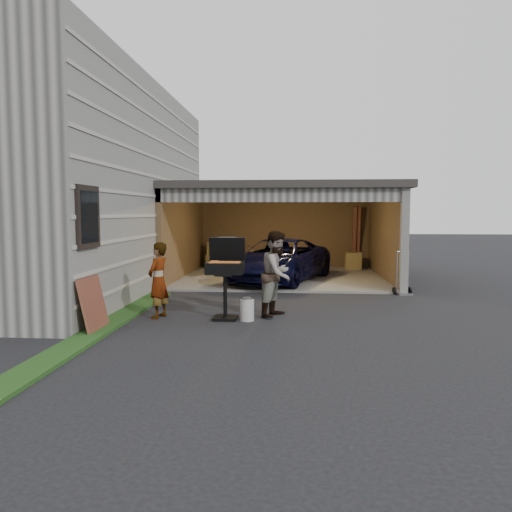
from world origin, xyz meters
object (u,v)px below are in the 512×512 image
(plywood_panel, at_px, (93,304))
(hand_truck, at_px, (403,286))
(bbq_grill, at_px, (225,271))
(propane_tank, at_px, (247,310))
(minivan, at_px, (279,262))
(woman, at_px, (158,280))
(man, at_px, (277,274))

(plywood_panel, bearing_deg, hand_truck, 35.65)
(bbq_grill, height_order, propane_tank, bbq_grill)
(minivan, xyz_separation_m, bbq_grill, (-0.86, -5.09, 0.33))
(plywood_panel, bearing_deg, woman, 57.00)
(minivan, height_order, woman, woman)
(woman, height_order, bbq_grill, bbq_grill)
(minivan, distance_m, hand_truck, 3.74)
(minivan, xyz_separation_m, propane_tank, (-0.43, -5.22, -0.42))
(propane_tank, height_order, hand_truck, hand_truck)
(man, xyz_separation_m, propane_tank, (-0.56, -0.49, -0.65))
(man, height_order, plywood_panel, man)
(man, relative_size, hand_truck, 1.52)
(minivan, relative_size, woman, 2.99)
(woman, height_order, hand_truck, woman)
(hand_truck, bearing_deg, man, -151.92)
(bbq_grill, xyz_separation_m, hand_truck, (4.08, 3.23, -0.73))
(woman, relative_size, bbq_grill, 0.94)
(man, distance_m, bbq_grill, 1.07)
(bbq_grill, bearing_deg, man, 20.38)
(hand_truck, bearing_deg, plywood_panel, -159.18)
(minivan, relative_size, man, 2.62)
(minivan, xyz_separation_m, woman, (-2.20, -5.08, 0.13))
(man, height_order, bbq_grill, man)
(woman, xyz_separation_m, plywood_panel, (-0.81, -1.24, -0.27))
(minivan, xyz_separation_m, plywood_panel, (-3.01, -6.32, -0.14))
(man, distance_m, propane_tank, 0.99)
(propane_tank, bearing_deg, woman, 175.55)
(minivan, bearing_deg, hand_truck, -10.66)
(bbq_grill, bearing_deg, woman, 179.28)
(propane_tank, xyz_separation_m, hand_truck, (3.64, 3.35, 0.01))
(minivan, distance_m, propane_tank, 5.25)
(hand_truck, bearing_deg, woman, -164.10)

